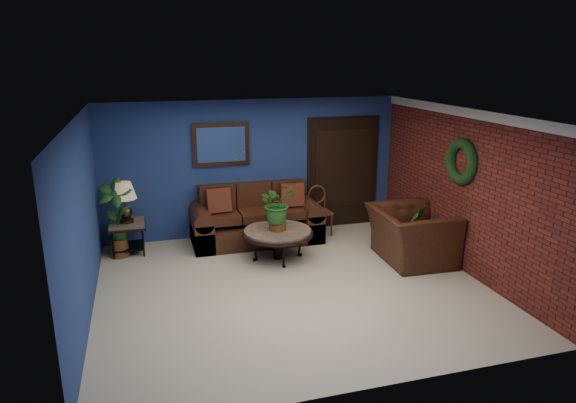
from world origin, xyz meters
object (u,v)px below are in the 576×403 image
object	(u,v)px
coffee_table	(278,233)
end_table	(127,229)
armchair	(411,235)
sofa	(255,222)
side_chair	(319,207)
table_lamp	(125,197)

from	to	relation	value
coffee_table	end_table	xyz separation A→B (m)	(-2.37, 0.94, -0.02)
armchair	sofa	bearing A→B (deg)	56.11
armchair	side_chair	bearing A→B (deg)	33.47
coffee_table	armchair	bearing A→B (deg)	-17.63
coffee_table	side_chair	xyz separation A→B (m)	(1.07, 1.01, 0.07)
end_table	armchair	world-z (taller)	armchair
coffee_table	table_lamp	xyz separation A→B (m)	(-2.37, 0.94, 0.54)
armchair	coffee_table	bearing A→B (deg)	74.80
end_table	armchair	xyz separation A→B (m)	(4.45, -1.60, 0.01)
sofa	armchair	distance (m)	2.77
table_lamp	armchair	bearing A→B (deg)	-19.82
sofa	table_lamp	distance (m)	2.31
end_table	table_lamp	distance (m)	0.56
armchair	end_table	bearing A→B (deg)	72.61
sofa	side_chair	world-z (taller)	sofa
sofa	side_chair	xyz separation A→B (m)	(1.23, 0.03, 0.18)
sofa	side_chair	distance (m)	1.24
end_table	table_lamp	xyz separation A→B (m)	(-0.00, 0.00, 0.56)
end_table	side_chair	size ratio (longest dim) A/B	0.66
coffee_table	end_table	world-z (taller)	end_table
armchair	table_lamp	bearing A→B (deg)	72.61
table_lamp	sofa	bearing A→B (deg)	0.94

